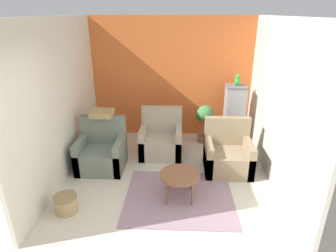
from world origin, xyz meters
The scene contains 13 objects.
wall_back_accent centered at (0.00, 3.77, 1.36)m, with size 3.74×0.06×2.72m.
wall_left centered at (-1.84, 1.87, 1.36)m, with size 0.06×3.74×2.72m.
wall_right centered at (1.84, 1.87, 1.36)m, with size 0.06×3.74×2.72m.
area_rug centered at (0.21, 1.16, 0.01)m, with size 1.72×1.49×0.01m.
coffee_table centered at (0.21, 1.16, 0.40)m, with size 0.63×0.63×0.44m.
armchair_left centered at (-1.26, 2.05, 0.30)m, with size 0.85×0.76×0.96m.
armchair_right centered at (1.10, 2.07, 0.30)m, with size 0.85×0.76×0.96m.
armchair_middle centered at (-0.18, 2.65, 0.30)m, with size 0.85×0.76×0.96m.
birdcage centered at (1.38, 3.22, 0.63)m, with size 0.59×0.59×1.35m.
parrot centered at (1.38, 3.22, 1.46)m, with size 0.11×0.20×0.24m.
potted_plant centered at (0.76, 3.30, 0.55)m, with size 0.41×0.38×0.87m.
wicker_basket centered at (-1.47, 0.74, 0.15)m, with size 0.34×0.34×0.27m.
throw_pillow centered at (-1.26, 2.32, 1.01)m, with size 0.40×0.40×0.10m.
Camera 1 is at (0.20, -2.60, 2.78)m, focal length 30.00 mm.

